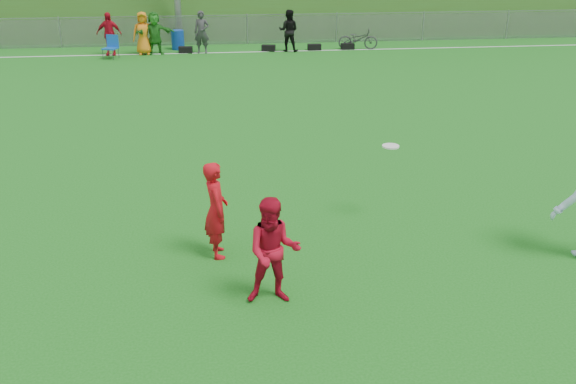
{
  "coord_description": "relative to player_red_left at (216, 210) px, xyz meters",
  "views": [
    {
      "loc": [
        -1.6,
        -8.84,
        4.89
      ],
      "look_at": [
        -0.49,
        0.5,
        0.97
      ],
      "focal_mm": 40.0,
      "sensor_mm": 36.0,
      "label": 1
    }
  ],
  "objects": [
    {
      "name": "ground",
      "position": [
        1.64,
        -0.35,
        -0.79
      ],
      "size": [
        120.0,
        120.0,
        0.0
      ],
      "primitive_type": "plane",
      "color": "#156214",
      "rests_on": "ground"
    },
    {
      "name": "recycling_bin",
      "position": [
        -1.36,
        18.65,
        -0.39
      ],
      "size": [
        0.56,
        0.56,
        0.8
      ],
      "primitive_type": "cylinder",
      "rotation": [
        0.0,
        0.0,
        0.05
      ],
      "color": "#0E389B",
      "rests_on": "ground"
    },
    {
      "name": "gear_bags",
      "position": [
        2.88,
        17.75,
        -0.66
      ],
      "size": [
        7.37,
        0.42,
        0.26
      ],
      "color": "black",
      "rests_on": "ground"
    },
    {
      "name": "frisbee",
      "position": [
        3.05,
        1.07,
        0.57
      ],
      "size": [
        0.3,
        0.3,
        0.03
      ],
      "color": "white",
      "rests_on": "ground"
    },
    {
      "name": "fence",
      "position": [
        1.64,
        19.65,
        -0.14
      ],
      "size": [
        58.0,
        0.06,
        1.3
      ],
      "color": "gray",
      "rests_on": "ground"
    },
    {
      "name": "sideline_far",
      "position": [
        1.64,
        17.65,
        -0.78
      ],
      "size": [
        60.0,
        0.1,
        0.01
      ],
      "primitive_type": "cube",
      "color": "white",
      "rests_on": "ground"
    },
    {
      "name": "player_red_left",
      "position": [
        0.0,
        0.0,
        0.0
      ],
      "size": [
        0.45,
        0.62,
        1.57
      ],
      "primitive_type": "imported",
      "rotation": [
        0.0,
        0.0,
        1.7
      ],
      "color": "red",
      "rests_on": "ground"
    },
    {
      "name": "player_red_center",
      "position": [
        0.76,
        -1.46,
        -0.01
      ],
      "size": [
        0.8,
        0.65,
        1.55
      ],
      "primitive_type": "imported",
      "rotation": [
        0.0,
        0.0,
        -0.08
      ],
      "color": "#B30C23",
      "rests_on": "ground"
    },
    {
      "name": "camp_chair",
      "position": [
        -3.9,
        16.87,
        -0.52
      ],
      "size": [
        0.65,
        0.66,
        0.91
      ],
      "rotation": [
        0.0,
        0.0,
        -0.36
      ],
      "color": "#1052B6",
      "rests_on": "ground"
    },
    {
      "name": "spectator_row",
      "position": [
        -1.22,
        17.65,
        0.06
      ],
      "size": [
        8.26,
        0.85,
        1.69
      ],
      "color": "#B80C1F",
      "rests_on": "ground"
    },
    {
      "name": "bicycle",
      "position": [
        6.22,
        17.78,
        -0.35
      ],
      "size": [
        1.73,
        0.88,
        0.86
      ],
      "primitive_type": "imported",
      "rotation": [
        0.0,
        0.0,
        1.37
      ],
      "color": "#2C2C2F",
      "rests_on": "ground"
    }
  ]
}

